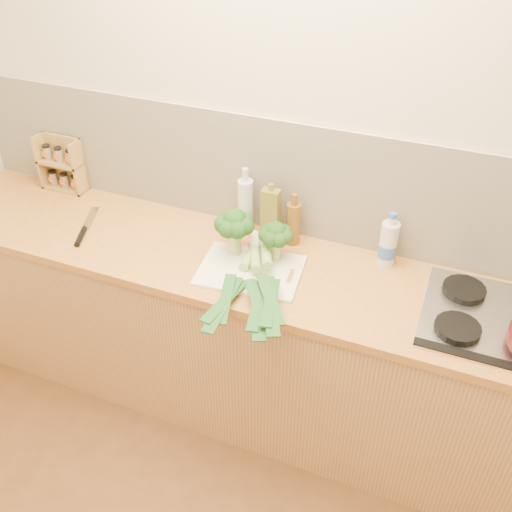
{
  "coord_description": "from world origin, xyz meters",
  "views": [
    {
      "loc": [
        0.75,
        -0.62,
        2.39
      ],
      "look_at": [
        0.06,
        1.1,
        1.02
      ],
      "focal_mm": 40.0,
      "sensor_mm": 36.0,
      "label": 1
    }
  ],
  "objects_px": {
    "gas_hob": "(501,321)",
    "spice_rack": "(63,166)",
    "chefs_knife": "(83,232)",
    "chopping_board": "(250,270)"
  },
  "relations": [
    {
      "from": "chopping_board",
      "to": "spice_rack",
      "type": "bearing_deg",
      "value": 158.69
    },
    {
      "from": "chefs_knife",
      "to": "spice_rack",
      "type": "bearing_deg",
      "value": 114.48
    },
    {
      "from": "gas_hob",
      "to": "chopping_board",
      "type": "height_order",
      "value": "gas_hob"
    },
    {
      "from": "chefs_knife",
      "to": "spice_rack",
      "type": "distance_m",
      "value": 0.48
    },
    {
      "from": "chopping_board",
      "to": "spice_rack",
      "type": "relative_size",
      "value": 1.5
    },
    {
      "from": "gas_hob",
      "to": "chopping_board",
      "type": "relative_size",
      "value": 1.36
    },
    {
      "from": "gas_hob",
      "to": "spice_rack",
      "type": "bearing_deg",
      "value": 173.49
    },
    {
      "from": "chopping_board",
      "to": "chefs_knife",
      "type": "height_order",
      "value": "chefs_knife"
    },
    {
      "from": "gas_hob",
      "to": "chefs_knife",
      "type": "distance_m",
      "value": 1.83
    },
    {
      "from": "gas_hob",
      "to": "spice_rack",
      "type": "distance_m",
      "value": 2.18
    }
  ]
}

